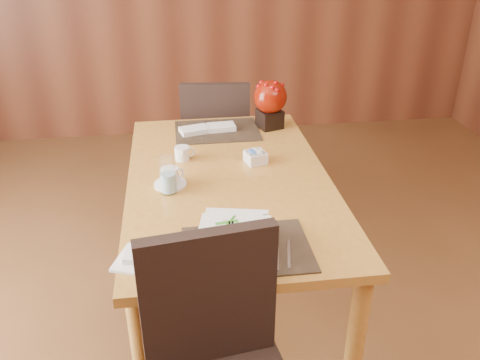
{
  "coord_description": "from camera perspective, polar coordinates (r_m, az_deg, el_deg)",
  "views": [
    {
      "loc": [
        -0.22,
        -1.4,
        1.81
      ],
      "look_at": [
        0.02,
        0.35,
        0.87
      ],
      "focal_mm": 38.0,
      "sensor_mm": 36.0,
      "label": 1
    }
  ],
  "objects": [
    {
      "name": "water_glass",
      "position": [
        2.14,
        -8.09,
        0.56
      ],
      "size": [
        0.09,
        0.09,
        0.17
      ],
      "primitive_type": "cylinder",
      "rotation": [
        0.0,
        0.0,
        -0.28
      ],
      "color": "silver",
      "rests_on": "dining_table"
    },
    {
      "name": "soup_setting",
      "position": [
        1.77,
        -0.59,
        -6.79
      ],
      "size": [
        0.31,
        0.31,
        0.11
      ],
      "rotation": [
        0.0,
        0.0,
        -0.21
      ],
      "color": "white",
      "rests_on": "dining_table"
    },
    {
      "name": "berry_decor",
      "position": [
        2.78,
        3.41,
        8.82
      ],
      "size": [
        0.18,
        0.18,
        0.26
      ],
      "rotation": [
        0.0,
        0.0,
        0.31
      ],
      "color": "black",
      "rests_on": "dining_table"
    },
    {
      "name": "bread_plate",
      "position": [
        1.79,
        -11.09,
        -8.78
      ],
      "size": [
        0.21,
        0.21,
        0.01
      ],
      "primitive_type": "cube",
      "rotation": [
        0.0,
        0.0,
        -0.35
      ],
      "color": "white",
      "rests_on": "dining_table"
    },
    {
      "name": "placemat_near",
      "position": [
        1.81,
        0.79,
        -7.74
      ],
      "size": [
        0.45,
        0.33,
        0.01
      ],
      "primitive_type": "cube",
      "color": "black",
      "rests_on": "dining_table"
    },
    {
      "name": "creamer_jug",
      "position": [
        2.45,
        -6.52,
        3.0
      ],
      "size": [
        0.1,
        0.1,
        0.07
      ],
      "primitive_type": null,
      "rotation": [
        0.0,
        0.0,
        0.08
      ],
      "color": "white",
      "rests_on": "dining_table"
    },
    {
      "name": "sugar_caddy",
      "position": [
        2.41,
        1.76,
        2.56
      ],
      "size": [
        0.11,
        0.11,
        0.05
      ],
      "primitive_type": "cube",
      "rotation": [
        0.0,
        0.0,
        0.27
      ],
      "color": "white",
      "rests_on": "dining_table"
    },
    {
      "name": "coffee_cup",
      "position": [
        2.22,
        -7.89,
        0.23
      ],
      "size": [
        0.14,
        0.14,
        0.08
      ],
      "rotation": [
        0.0,
        0.0,
        0.37
      ],
      "color": "white",
      "rests_on": "dining_table"
    },
    {
      "name": "far_chair",
      "position": [
        3.24,
        -2.67,
        4.53
      ],
      "size": [
        0.47,
        0.48,
        0.93
      ],
      "rotation": [
        0.0,
        0.0,
        3.03
      ],
      "color": "black",
      "rests_on": "ground"
    },
    {
      "name": "placemat_far",
      "position": [
        2.77,
        -2.59,
        5.54
      ],
      "size": [
        0.45,
        0.33,
        0.01
      ],
      "primitive_type": "cube",
      "color": "black",
      "rests_on": "dining_table"
    },
    {
      "name": "napkins_far",
      "position": [
        2.76,
        -3.42,
        5.81
      ],
      "size": [
        0.31,
        0.15,
        0.03
      ],
      "primitive_type": null,
      "rotation": [
        0.0,
        0.0,
        0.16
      ],
      "color": "white",
      "rests_on": "dining_table"
    },
    {
      "name": "dining_table",
      "position": [
        2.32,
        -1.23,
        -1.88
      ],
      "size": [
        0.9,
        1.5,
        0.75
      ],
      "color": "#BD8334",
      "rests_on": "ground"
    }
  ]
}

